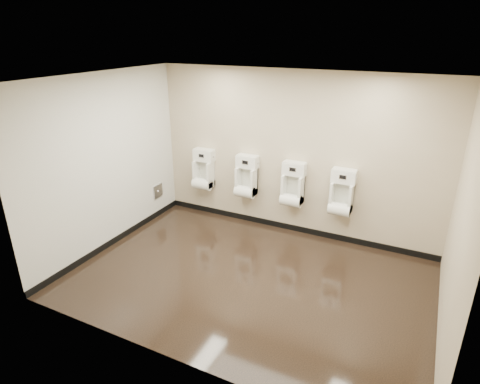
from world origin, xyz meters
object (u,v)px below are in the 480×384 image
(access_panel, at_px, (158,191))
(urinal_2, at_px, (293,187))
(urinal_0, at_px, (203,172))
(urinal_3, at_px, (341,196))
(urinal_1, at_px, (246,180))

(access_panel, relative_size, urinal_2, 0.33)
(urinal_0, distance_m, urinal_3, 2.60)
(urinal_0, distance_m, urinal_2, 1.77)
(access_panel, distance_m, urinal_0, 0.96)
(access_panel, distance_m, urinal_2, 2.61)
(access_panel, distance_m, urinal_1, 1.76)
(urinal_3, bearing_deg, urinal_1, 180.00)
(access_panel, height_order, urinal_2, urinal_2)
(urinal_1, distance_m, urinal_2, 0.88)
(access_panel, bearing_deg, urinal_0, 28.24)
(urinal_1, relative_size, urinal_3, 1.00)
(urinal_0, relative_size, urinal_3, 1.00)
(urinal_0, height_order, urinal_2, same)
(urinal_1, height_order, urinal_3, same)
(access_panel, relative_size, urinal_3, 0.33)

